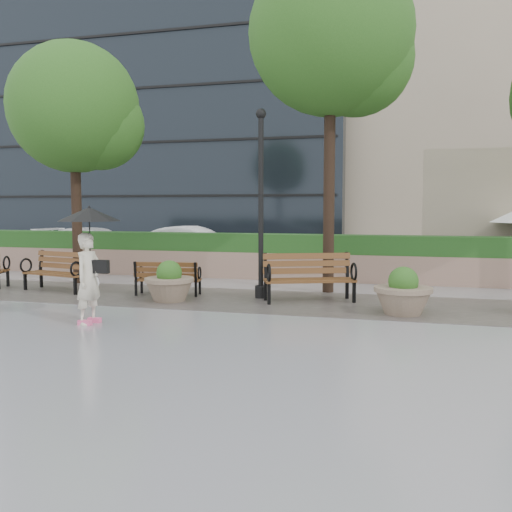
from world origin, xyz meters
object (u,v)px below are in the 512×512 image
(planter_right, at_px, (403,296))
(pedestrian, at_px, (89,253))
(car_left, at_px, (96,246))
(planter_left, at_px, (169,285))
(bench_3, at_px, (309,288))
(car_right, at_px, (194,245))
(bench_1, at_px, (58,280))
(lamppost, at_px, (261,215))
(bench_2, at_px, (168,285))

(planter_right, height_order, pedestrian, pedestrian)
(planter_right, xyz_separation_m, car_left, (-11.44, 7.42, 0.30))
(car_left, relative_size, pedestrian, 2.19)
(planter_left, xyz_separation_m, pedestrian, (-0.39, -2.67, 0.94))
(bench_3, height_order, car_right, car_right)
(planter_right, bearing_deg, bench_1, 174.19)
(lamppost, bearing_deg, bench_2, -174.47)
(bench_3, height_order, lamppost, lamppost)
(planter_left, bearing_deg, lamppost, 28.23)
(bench_3, distance_m, lamppost, 2.04)
(bench_1, bearing_deg, pedestrian, -35.39)
(pedestrian, bearing_deg, bench_1, 50.78)
(planter_right, distance_m, pedestrian, 6.17)
(lamppost, bearing_deg, pedestrian, -121.82)
(bench_1, xyz_separation_m, bench_3, (6.51, 0.14, 0.03))
(planter_left, bearing_deg, pedestrian, -98.31)
(car_right, bearing_deg, bench_1, 171.48)
(planter_left, bearing_deg, bench_3, 14.57)
(planter_left, distance_m, pedestrian, 2.85)
(bench_1, height_order, planter_left, bench_1)
(bench_2, relative_size, bench_3, 0.75)
(bench_2, relative_size, lamppost, 0.37)
(planter_left, relative_size, planter_right, 0.97)
(planter_right, relative_size, lamppost, 0.26)
(bench_3, xyz_separation_m, lamppost, (-1.20, 0.21, 1.64))
(planter_left, bearing_deg, planter_right, -2.30)
(lamppost, bearing_deg, planter_right, -20.43)
(bench_3, relative_size, lamppost, 0.49)
(bench_3, bearing_deg, planter_right, -48.42)
(bench_3, height_order, car_left, car_left)
(bench_3, distance_m, planter_left, 3.20)
(lamppost, height_order, car_left, lamppost)
(car_right, bearing_deg, car_left, 98.82)
(car_right, relative_size, pedestrian, 2.02)
(bench_2, distance_m, pedestrian, 3.62)
(bench_2, distance_m, car_left, 8.70)
(bench_2, bearing_deg, planter_left, 107.66)
(planter_left, height_order, planter_right, planter_right)
(pedestrian, bearing_deg, bench_2, 8.68)
(planter_left, xyz_separation_m, car_right, (-2.56, 7.90, 0.35))
(bench_1, bearing_deg, car_left, 125.86)
(bench_3, bearing_deg, car_left, 122.96)
(pedestrian, bearing_deg, bench_3, -36.54)
(bench_1, distance_m, bench_3, 6.51)
(bench_1, relative_size, car_right, 0.45)
(bench_3, bearing_deg, bench_2, 157.52)
(car_left, bearing_deg, car_right, -76.23)
(car_left, bearing_deg, planter_left, -135.92)
(bench_2, height_order, car_left, car_left)
(bench_3, height_order, planter_left, bench_3)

